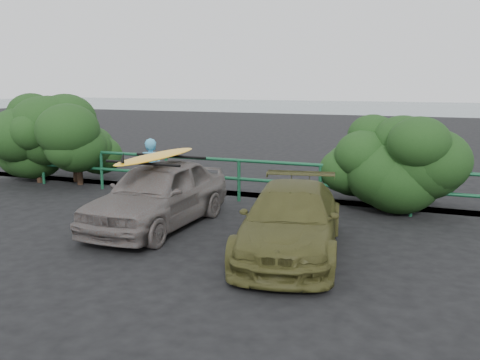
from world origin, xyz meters
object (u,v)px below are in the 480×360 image
(sedan, at_px, (158,194))
(man, at_px, (151,172))
(olive_vehicle, at_px, (291,221))
(guardrail, at_px, (202,177))
(surfboard, at_px, (157,156))

(sedan, distance_m, man, 1.95)
(olive_vehicle, xyz_separation_m, man, (-4.07, 2.24, 0.22))
(guardrail, distance_m, man, 1.39)
(guardrail, relative_size, sedan, 3.58)
(sedan, xyz_separation_m, man, (-1.12, 1.60, 0.12))
(guardrail, distance_m, surfboard, 2.91)
(man, height_order, surfboard, man)
(guardrail, distance_m, olive_vehicle, 4.75)
(sedan, bearing_deg, man, 125.27)
(guardrail, height_order, surfboard, surfboard)
(olive_vehicle, bearing_deg, man, 140.33)
(man, bearing_deg, guardrail, -139.46)
(man, bearing_deg, sedan, 108.64)
(man, bearing_deg, surfboard, 108.64)
(guardrail, distance_m, sedan, 2.77)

